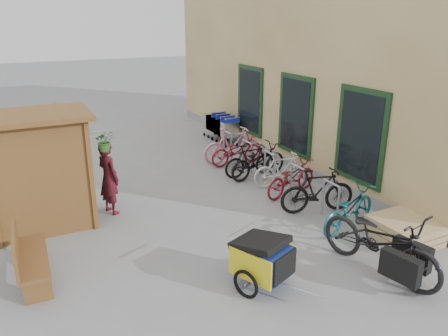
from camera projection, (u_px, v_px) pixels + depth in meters
name	position (u px, v px, depth m)	size (l,w,h in m)	color
ground	(236.00, 243.00, 8.52)	(80.00, 80.00, 0.00)	gray
building	(349.00, 39.00, 13.93)	(6.07, 13.00, 7.00)	tan
kiosk	(33.00, 156.00, 8.69)	(2.49, 1.65, 2.40)	brown
bike_rack	(270.00, 165.00, 11.35)	(0.05, 5.35, 0.86)	#A5A8AD
pallet_stack	(404.00, 230.00, 8.55)	(1.00, 1.20, 0.40)	tan
bench	(26.00, 255.00, 7.10)	(0.53, 1.60, 1.00)	brown
shopping_carts	(220.00, 124.00, 15.29)	(0.57, 1.91, 1.02)	silver
child_trailer	(262.00, 258.00, 7.02)	(1.02, 1.55, 0.91)	navy
cargo_bike	(381.00, 242.00, 7.35)	(1.20, 2.37, 1.19)	black
person_kiosk	(109.00, 178.00, 9.58)	(0.60, 0.39, 1.64)	maroon
bike_0	(349.00, 209.00, 8.93)	(0.60, 1.72, 0.91)	#1A5E68
bike_1	(317.00, 191.00, 9.69)	(0.48, 1.71, 1.03)	black
bike_2	(291.00, 178.00, 10.69)	(0.59, 1.68, 0.89)	maroon
bike_3	(282.00, 170.00, 11.17)	(0.43, 1.53, 0.92)	silver
bike_4	(258.00, 161.00, 11.81)	(0.63, 1.80, 0.94)	black
bike_5	(250.00, 160.00, 11.91)	(0.43, 1.53, 0.92)	black
bike_6	(237.00, 151.00, 12.86)	(0.58, 1.66, 0.87)	maroon
bike_7	(232.00, 145.00, 12.96)	(0.52, 1.83, 1.10)	pink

